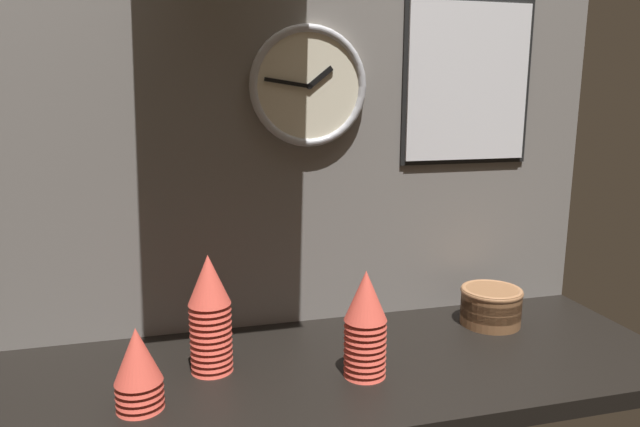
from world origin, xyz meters
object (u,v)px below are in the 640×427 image
(cup_stack_center_right, at_px, (365,324))
(cup_stack_left, at_px, (138,369))
(bowl_stack_far_right, at_px, (491,305))
(wall_clock, at_px, (309,86))
(cup_stack_center_left, at_px, (210,314))
(menu_board, at_px, (468,82))

(cup_stack_center_right, xyz_separation_m, cup_stack_left, (-0.46, -0.02, -0.03))
(cup_stack_center_right, height_order, bowl_stack_far_right, cup_stack_center_right)
(wall_clock, bearing_deg, cup_stack_center_left, -142.70)
(cup_stack_center_left, distance_m, menu_board, 0.88)
(bowl_stack_far_right, height_order, menu_board, menu_board)
(cup_stack_center_right, bearing_deg, menu_board, 39.48)
(cup_stack_center_right, bearing_deg, bowl_stack_far_right, 23.88)
(cup_stack_left, height_order, bowl_stack_far_right, cup_stack_left)
(wall_clock, bearing_deg, bowl_stack_far_right, -15.46)
(cup_stack_center_left, bearing_deg, bowl_stack_far_right, 6.11)
(cup_stack_center_left, relative_size, bowl_stack_far_right, 1.65)
(cup_stack_left, bearing_deg, cup_stack_center_left, 39.81)
(cup_stack_center_left, bearing_deg, wall_clock, 37.30)
(cup_stack_left, distance_m, menu_board, 1.06)
(cup_stack_left, distance_m, wall_clock, 0.75)
(cup_stack_center_right, height_order, cup_stack_left, cup_stack_center_right)
(cup_stack_center_right, bearing_deg, cup_stack_left, -177.91)
(cup_stack_center_left, height_order, wall_clock, wall_clock)
(menu_board, bearing_deg, cup_stack_center_right, -140.52)
(wall_clock, bearing_deg, menu_board, 1.18)
(bowl_stack_far_right, distance_m, menu_board, 0.59)
(cup_stack_left, distance_m, bowl_stack_far_right, 0.89)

